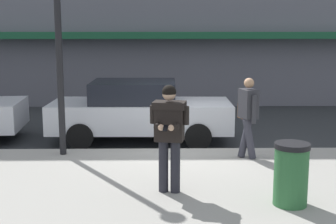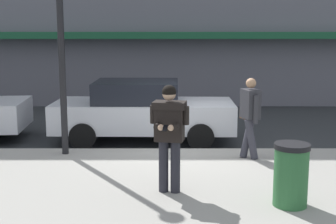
% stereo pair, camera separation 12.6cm
% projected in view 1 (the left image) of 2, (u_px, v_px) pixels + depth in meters
% --- Properties ---
extents(ground_plane, '(80.00, 80.00, 0.00)m').
position_uv_depth(ground_plane, '(184.00, 152.00, 10.89)').
color(ground_plane, '#2B2D30').
extents(sidewalk, '(32.00, 5.30, 0.14)m').
position_uv_depth(sidewalk, '(250.00, 191.00, 8.09)').
color(sidewalk, '#99968E').
rests_on(sidewalk, ground).
extents(curb_paint_line, '(28.00, 0.12, 0.01)m').
position_uv_depth(curb_paint_line, '(226.00, 151.00, 10.95)').
color(curb_paint_line, silver).
rests_on(curb_paint_line, ground).
extents(parked_sedan_mid, '(4.53, 1.99, 1.54)m').
position_uv_depth(parked_sedan_mid, '(139.00, 111.00, 11.81)').
color(parked_sedan_mid, silver).
rests_on(parked_sedan_mid, ground).
extents(man_texting_on_phone, '(0.64, 0.63, 1.81)m').
position_uv_depth(man_texting_on_phone, '(169.00, 127.00, 7.63)').
color(man_texting_on_phone, '#23232B').
rests_on(man_texting_on_phone, sidewalk).
extents(pedestrian_with_bag, '(0.41, 0.71, 1.70)m').
position_uv_depth(pedestrian_with_bag, '(248.00, 113.00, 9.74)').
color(pedestrian_with_bag, '#33333D').
rests_on(pedestrian_with_bag, sidewalk).
extents(street_lamp_post, '(0.36, 0.36, 4.88)m').
position_uv_depth(street_lamp_post, '(58.00, 14.00, 9.65)').
color(street_lamp_post, black).
rests_on(street_lamp_post, sidewalk).
extents(trash_bin, '(0.55, 0.55, 0.98)m').
position_uv_depth(trash_bin, '(291.00, 174.00, 7.17)').
color(trash_bin, '#2D6638').
rests_on(trash_bin, sidewalk).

